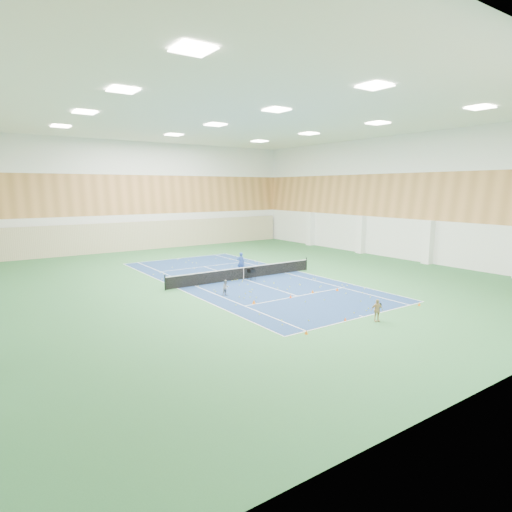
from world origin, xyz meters
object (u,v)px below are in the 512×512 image
(tennis_net, at_px, (244,272))
(ball_cart, at_px, (251,274))
(child_court, at_px, (226,288))
(coach, at_px, (241,262))
(child_apron, at_px, (377,310))

(tennis_net, distance_m, ball_cart, 0.68)
(child_court, bearing_deg, coach, 35.49)
(coach, height_order, child_court, coach)
(tennis_net, xyz_separation_m, ball_cart, (0.31, -0.60, -0.11))
(tennis_net, xyz_separation_m, coach, (1.27, 2.34, 0.29))
(coach, xyz_separation_m, child_court, (-4.96, -5.88, -0.33))
(child_court, distance_m, ball_cart, 4.97)
(child_apron, bearing_deg, ball_cart, 111.36)
(ball_cart, bearing_deg, child_apron, -94.10)
(tennis_net, bearing_deg, ball_cart, -62.79)
(ball_cart, bearing_deg, child_court, -146.11)
(child_apron, height_order, ball_cart, child_apron)
(coach, distance_m, child_apron, 15.21)
(tennis_net, height_order, ball_cart, tennis_net)
(tennis_net, distance_m, child_court, 5.12)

